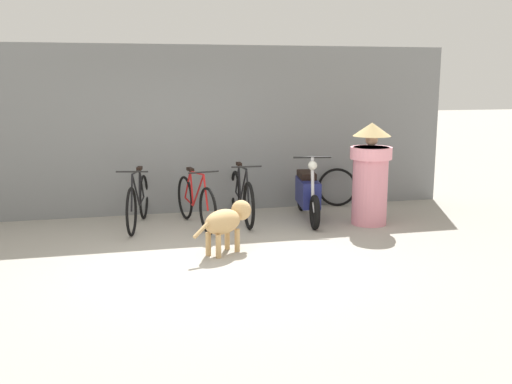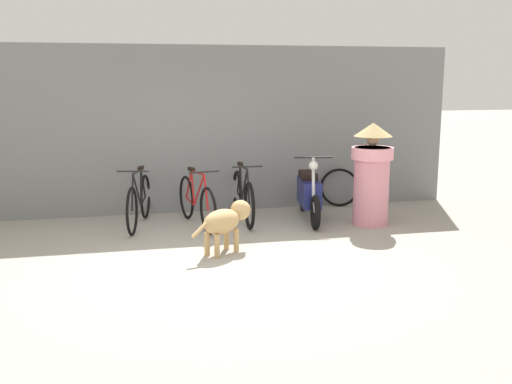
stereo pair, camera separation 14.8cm
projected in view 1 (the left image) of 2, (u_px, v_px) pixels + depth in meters
name	position (u px, v px, depth m)	size (l,w,h in m)	color
ground_plane	(218.00, 262.00, 7.38)	(60.00, 60.00, 0.00)	#9E998E
shop_wall_back	(186.00, 130.00, 9.93)	(9.18, 0.20, 2.76)	slate
bicycle_0	(138.00, 202.00, 9.04)	(0.52, 1.73, 0.92)	black
bicycle_1	(196.00, 202.00, 9.08)	(0.48, 1.74, 0.90)	black
bicycle_2	(242.00, 197.00, 9.43)	(0.46, 1.80, 0.93)	black
motorcycle	(308.00, 194.00, 9.49)	(0.58, 1.80, 1.06)	black
stray_dog	(227.00, 220.00, 7.72)	(0.92, 0.76, 0.64)	tan
person_in_robes	(370.00, 173.00, 9.14)	(0.88, 0.88, 1.57)	pink
spare_tire_left	(337.00, 187.00, 10.50)	(0.65, 0.27, 0.68)	black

